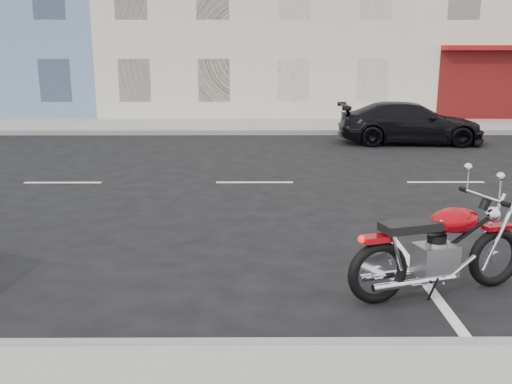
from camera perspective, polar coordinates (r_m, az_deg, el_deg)
ground at (r=12.07m, az=9.40°, el=0.96°), size 120.00×120.00×0.00m
sidewalk_far at (r=20.67m, az=-8.63°, el=6.53°), size 80.00×3.40×0.15m
curb_far at (r=19.00m, az=-9.35°, el=5.88°), size 80.00×0.12×0.16m
motorcycle at (r=7.12m, az=23.07°, el=-4.83°), size 2.16×0.96×1.11m
car_far at (r=17.54m, az=15.15°, el=6.68°), size 4.29×1.93×1.22m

